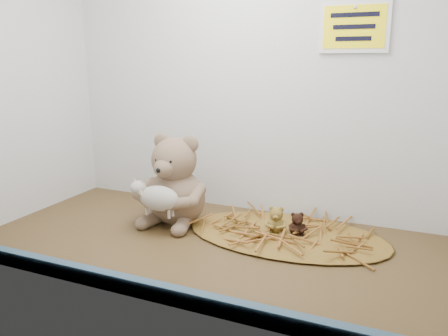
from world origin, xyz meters
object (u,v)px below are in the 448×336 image
at_px(mini_teddy_tan, 276,219).
at_px(mini_teddy_brown, 297,223).
at_px(main_teddy, 176,179).
at_px(toy_lamb, 159,198).

relative_size(mini_teddy_tan, mini_teddy_brown, 1.16).
bearing_deg(mini_teddy_brown, mini_teddy_tan, 155.75).
height_order(main_teddy, mini_teddy_brown, main_teddy).
bearing_deg(toy_lamb, main_teddy, 90.00).
bearing_deg(toy_lamb, mini_teddy_tan, 20.22).
bearing_deg(main_teddy, toy_lamb, -88.57).
distance_m(mini_teddy_tan, mini_teddy_brown, 0.06).
xyz_separation_m(main_teddy, mini_teddy_tan, (0.30, 0.02, -0.08)).
xyz_separation_m(mini_teddy_tan, mini_teddy_brown, (0.06, 0.00, -0.01)).
bearing_deg(mini_teddy_tan, main_teddy, 172.96).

